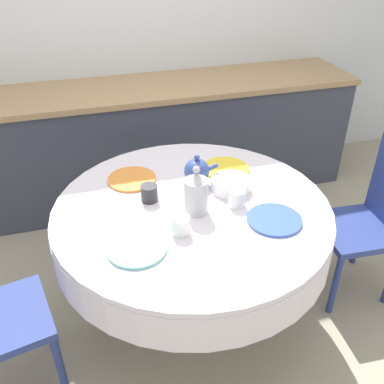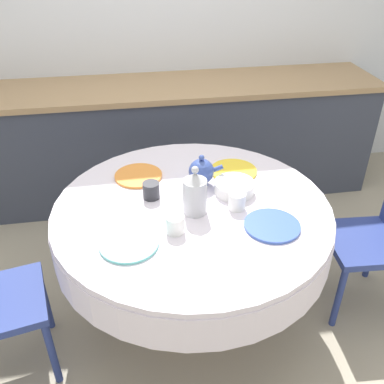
% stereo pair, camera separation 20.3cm
% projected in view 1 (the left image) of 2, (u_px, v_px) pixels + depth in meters
% --- Properties ---
extents(ground_plane, '(12.00, 12.00, 0.00)m').
position_uv_depth(ground_plane, '(192.00, 310.00, 2.48)').
color(ground_plane, '#9E937F').
extents(wall_back, '(7.00, 0.05, 2.60)m').
position_uv_depth(wall_back, '(128.00, 17.00, 3.12)').
color(wall_back, silver).
rests_on(wall_back, ground_plane).
extents(kitchen_counter, '(3.24, 0.64, 0.89)m').
position_uv_depth(kitchen_counter, '(144.00, 142.00, 3.31)').
color(kitchen_counter, '#383D4C').
rests_on(kitchen_counter, ground_plane).
extents(dining_table, '(1.36, 1.36, 0.74)m').
position_uv_depth(dining_table, '(192.00, 226.00, 2.15)').
color(dining_table, tan).
rests_on(dining_table, ground_plane).
extents(chair_left, '(0.43, 0.43, 0.94)m').
position_uv_depth(chair_left, '(371.00, 216.00, 2.38)').
color(chair_left, navy).
rests_on(chair_left, ground_plane).
extents(plate_near_left, '(0.26, 0.26, 0.01)m').
position_uv_depth(plate_near_left, '(137.00, 248.00, 1.80)').
color(plate_near_left, '#60BCB7').
rests_on(plate_near_left, dining_table).
extents(cup_near_left, '(0.08, 0.08, 0.08)m').
position_uv_depth(cup_near_left, '(181.00, 225.00, 1.88)').
color(cup_near_left, white).
rests_on(cup_near_left, dining_table).
extents(plate_near_right, '(0.26, 0.26, 0.01)m').
position_uv_depth(plate_near_right, '(274.00, 220.00, 1.97)').
color(plate_near_right, '#3856AD').
rests_on(plate_near_right, dining_table).
extents(cup_near_right, '(0.08, 0.08, 0.08)m').
position_uv_depth(cup_near_right, '(237.00, 198.00, 2.06)').
color(cup_near_right, white).
rests_on(cup_near_right, dining_table).
extents(plate_far_left, '(0.26, 0.26, 0.01)m').
position_uv_depth(plate_far_left, '(132.00, 179.00, 2.28)').
color(plate_far_left, orange).
rests_on(plate_far_left, dining_table).
extents(cup_far_left, '(0.08, 0.08, 0.08)m').
position_uv_depth(cup_far_left, '(149.00, 193.00, 2.10)').
color(cup_far_left, '#28282D').
rests_on(cup_far_left, dining_table).
extents(plate_far_right, '(0.26, 0.26, 0.01)m').
position_uv_depth(plate_far_right, '(226.00, 168.00, 2.37)').
color(plate_far_right, yellow).
rests_on(plate_far_right, dining_table).
extents(cup_far_right, '(0.08, 0.08, 0.08)m').
position_uv_depth(cup_far_right, '(195.00, 176.00, 2.24)').
color(cup_far_right, white).
rests_on(cup_far_right, dining_table).
extents(coffee_carafe, '(0.11, 0.11, 0.25)m').
position_uv_depth(coffee_carafe, '(196.00, 193.00, 1.98)').
color(coffee_carafe, '#B2B2B7').
rests_on(coffee_carafe, dining_table).
extents(teapot, '(0.18, 0.13, 0.17)m').
position_uv_depth(teapot, '(197.00, 171.00, 2.21)').
color(teapot, '#33478E').
rests_on(teapot, dining_table).
extents(fruit_bowl, '(0.20, 0.20, 0.06)m').
position_uv_depth(fruit_bowl, '(231.00, 184.00, 2.19)').
color(fruit_bowl, silver).
rests_on(fruit_bowl, dining_table).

